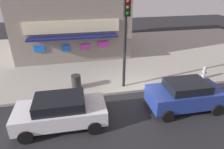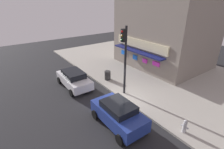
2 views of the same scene
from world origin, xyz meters
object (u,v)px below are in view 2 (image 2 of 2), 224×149
(fire_hydrant, at_px, (185,126))
(parked_car_white, at_px, (74,79))
(traffic_light, at_px, (125,53))
(trash_can, at_px, (108,75))
(parked_car_blue, at_px, (118,114))

(fire_hydrant, relative_size, parked_car_white, 0.21)
(traffic_light, distance_m, fire_hydrant, 6.49)
(fire_hydrant, height_order, parked_car_white, parked_car_white)
(fire_hydrant, bearing_deg, traffic_light, -179.58)
(parked_car_white, bearing_deg, fire_hydrant, 16.33)
(traffic_light, bearing_deg, parked_car_white, -144.24)
(trash_can, bearing_deg, traffic_light, -8.35)
(trash_can, relative_size, parked_car_white, 0.21)
(fire_hydrant, height_order, parked_car_blue, parked_car_blue)
(parked_car_white, height_order, parked_car_blue, parked_car_blue)
(trash_can, xyz_separation_m, parked_car_blue, (5.65, -3.07, 0.24))
(parked_car_blue, bearing_deg, traffic_light, 135.44)
(traffic_light, relative_size, trash_can, 6.32)
(parked_car_white, bearing_deg, trash_can, 75.55)
(fire_hydrant, relative_size, parked_car_blue, 0.22)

